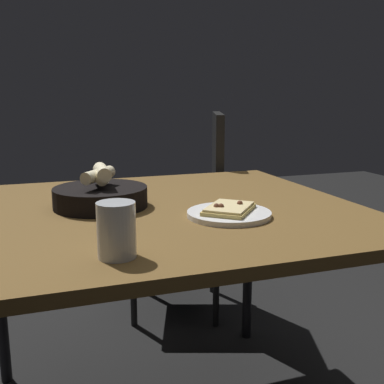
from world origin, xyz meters
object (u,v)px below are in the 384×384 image
object	(u,v)px
dining_table	(164,227)
chair_far	(195,203)
pizza_plate	(229,212)
beer_glass	(117,233)
bread_basket	(100,195)

from	to	relation	value
dining_table	chair_far	bearing A→B (deg)	154.88
pizza_plate	chair_far	size ratio (longest dim) A/B	0.23
pizza_plate	beer_glass	world-z (taller)	beer_glass
beer_glass	pizza_plate	bearing A→B (deg)	122.62
dining_table	pizza_plate	world-z (taller)	pizza_plate
beer_glass	chair_far	world-z (taller)	chair_far
dining_table	bread_basket	xyz separation A→B (m)	(-0.06, -0.17, 0.09)
dining_table	pizza_plate	distance (m)	0.22
dining_table	pizza_plate	xyz separation A→B (m)	(0.16, 0.14, 0.07)
dining_table	beer_glass	world-z (taller)	beer_glass
dining_table	beer_glass	bearing A→B (deg)	-28.38
chair_far	pizza_plate	bearing A→B (deg)	-14.00
beer_glass	dining_table	bearing A→B (deg)	151.62
bread_basket	beer_glass	distance (m)	0.43
dining_table	chair_far	size ratio (longest dim) A/B	1.15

